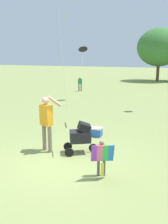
# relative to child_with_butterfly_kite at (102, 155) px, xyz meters

# --- Properties ---
(ground_plane) EXTENTS (120.00, 120.00, 0.00)m
(ground_plane) POSITION_rel_child_with_butterfly_kite_xyz_m (-1.36, 0.35, -0.59)
(ground_plane) COLOR #849351
(child_with_butterfly_kite) EXTENTS (0.59, 0.47, 0.98)m
(child_with_butterfly_kite) POSITION_rel_child_with_butterfly_kite_xyz_m (0.00, 0.00, 0.00)
(child_with_butterfly_kite) COLOR #4C4C51
(child_with_butterfly_kite) RESTS_ON ground
(person_adult_flyer) EXTENTS (0.69, 0.54, 1.89)m
(person_adult_flyer) POSITION_rel_child_with_butterfly_kite_xyz_m (-2.18, 0.96, 0.49)
(person_adult_flyer) COLOR #7F705B
(person_adult_flyer) RESTS_ON ground
(stroller) EXTENTS (1.08, 0.86, 1.03)m
(stroller) POSITION_rel_child_with_butterfly_kite_xyz_m (-1.10, 1.23, 0.01)
(stroller) COLOR black
(stroller) RESTS_ON ground
(kite_orange_delta) EXTENTS (1.57, 2.81, 3.71)m
(kite_orange_delta) POSITION_rel_child_with_butterfly_kite_xyz_m (-4.69, 10.09, 2.86)
(kite_orange_delta) COLOR black
(kite_orange_delta) RESTS_ON ground
(person_red_shirt) EXTENTS (0.41, 0.24, 1.30)m
(person_red_shirt) POSITION_rel_child_with_butterfly_kite_xyz_m (-6.57, 13.96, 0.17)
(person_red_shirt) COLOR #33384C
(person_red_shirt) RESTS_ON ground
(cooler_box) EXTENTS (0.45, 0.33, 0.35)m
(cooler_box) POSITION_rel_child_with_butterfly_kite_xyz_m (-1.20, 2.97, -0.42)
(cooler_box) COLOR #2D5BB7
(cooler_box) RESTS_ON ground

